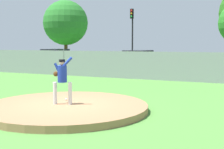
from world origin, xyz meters
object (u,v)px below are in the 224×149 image
parked_car_champagne (138,62)px  traffic_cone_orange (103,69)px  parked_car_silver (55,59)px  traffic_light_near (132,28)px  pitcher_youth (62,77)px  baseball (66,99)px

parked_car_champagne → traffic_cone_orange: parked_car_champagne is taller
parked_car_silver → traffic_light_near: size_ratio=0.77×
parked_car_champagne → traffic_light_near: (-2.24, 4.39, 2.89)m
parked_car_champagne → traffic_cone_orange: (-2.71, -0.88, -0.59)m
traffic_light_near → pitcher_youth: bearing=-76.0°
baseball → parked_car_champagne: bearing=98.8°
pitcher_youth → baseball: bearing=114.3°
parked_car_silver → pitcher_youth: bearing=-54.0°
pitcher_youth → traffic_cone_orange: (-5.10, 13.24, -0.93)m
traffic_cone_orange → traffic_light_near: 6.34m
parked_car_champagne → traffic_cone_orange: size_ratio=8.67×
baseball → traffic_cone_orange: traffic_cone_orange is taller
parked_car_champagne → parked_car_silver: parked_car_silver is taller
parked_car_silver → baseball: bearing=-53.5°
parked_car_champagne → parked_car_silver: bearing=175.1°
parked_car_champagne → traffic_cone_orange: bearing=-162.0°
parked_car_champagne → parked_car_silver: (-8.41, 0.73, 0.00)m
traffic_cone_orange → traffic_light_near: traffic_light_near is taller
baseball → pitcher_youth: bearing=-65.7°
baseball → traffic_light_near: bearing=103.6°
traffic_cone_orange → traffic_light_near: size_ratio=0.10×
parked_car_silver → traffic_light_near: 7.74m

